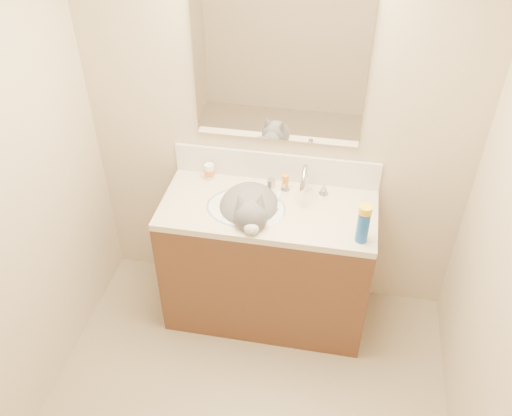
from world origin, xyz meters
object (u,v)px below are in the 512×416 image
at_px(vanity_cabinet, 267,265).
at_px(silver_jar, 271,183).
at_px(faucet, 304,183).
at_px(amber_bottle, 285,182).
at_px(cat, 250,210).
at_px(pill_bottle, 209,172).
at_px(spray_can, 363,227).
at_px(basin, 246,217).

distance_m(vanity_cabinet, silver_jar, 0.51).
xyz_separation_m(faucet, silver_jar, (-0.19, 0.04, -0.06)).
xyz_separation_m(silver_jar, amber_bottle, (0.08, 0.00, 0.02)).
xyz_separation_m(cat, amber_bottle, (0.16, 0.22, 0.06)).
distance_m(pill_bottle, silver_jar, 0.37).
bearing_deg(faucet, cat, -147.95).
xyz_separation_m(amber_bottle, spray_can, (0.45, -0.37, 0.04)).
height_order(basin, amber_bottle, amber_bottle).
relative_size(pill_bottle, amber_bottle, 1.05).
height_order(vanity_cabinet, silver_jar, silver_jar).
height_order(silver_jar, spray_can, spray_can).
distance_m(basin, amber_bottle, 0.31).
bearing_deg(basin, amber_bottle, 48.96).
bearing_deg(basin, cat, -16.05).
relative_size(basin, cat, 0.88).
relative_size(basin, spray_can, 2.60).
height_order(faucet, pill_bottle, faucet).
relative_size(vanity_cabinet, cat, 2.35).
xyz_separation_m(faucet, pill_bottle, (-0.57, 0.06, -0.04)).
bearing_deg(spray_can, vanity_cabinet, 160.03).
relative_size(vanity_cabinet, silver_jar, 22.06).
bearing_deg(cat, vanity_cabinet, 6.83).
bearing_deg(pill_bottle, silver_jar, -3.04).
height_order(faucet, silver_jar, faucet).
height_order(vanity_cabinet, cat, cat).
relative_size(pill_bottle, silver_jar, 1.80).
height_order(basin, pill_bottle, pill_bottle).
bearing_deg(vanity_cabinet, basin, -165.96).
relative_size(vanity_cabinet, basin, 2.67).
bearing_deg(vanity_cabinet, silver_jar, 94.55).
height_order(basin, silver_jar, silver_jar).
xyz_separation_m(silver_jar, spray_can, (0.53, -0.37, 0.06)).
bearing_deg(amber_bottle, faucet, -22.88).
distance_m(pill_bottle, amber_bottle, 0.45).
bearing_deg(cat, silver_jar, 55.38).
distance_m(silver_jar, spray_can, 0.65).
relative_size(vanity_cabinet, spray_can, 6.93).
bearing_deg(vanity_cabinet, cat, -159.42).
relative_size(faucet, amber_bottle, 3.01).
bearing_deg(cat, basin, 150.20).
bearing_deg(basin, faucet, 29.12).
height_order(pill_bottle, spray_can, spray_can).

